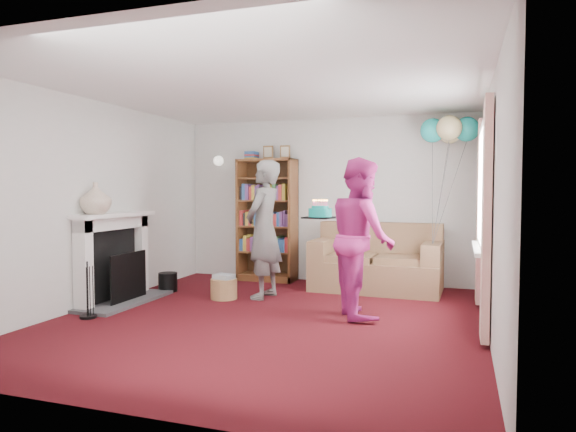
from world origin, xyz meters
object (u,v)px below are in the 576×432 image
(bookcase, at_px, (268,221))
(sofa, at_px, (377,265))
(person_striped, at_px, (264,229))
(birthday_cake, at_px, (320,213))
(person_magenta, at_px, (362,237))

(bookcase, relative_size, sofa, 1.19)
(sofa, distance_m, person_striped, 1.76)
(birthday_cake, bearing_deg, person_striped, 158.25)
(person_striped, relative_size, birthday_cake, 5.40)
(person_striped, xyz_separation_m, birthday_cake, (0.85, -0.34, 0.24))
(bookcase, height_order, birthday_cake, bookcase)
(bookcase, xyz_separation_m, person_magenta, (1.81, -1.81, -0.04))
(person_magenta, bearing_deg, sofa, -22.12)
(bookcase, height_order, sofa, bookcase)
(person_magenta, relative_size, birthday_cake, 5.31)
(bookcase, distance_m, person_magenta, 2.56)
(person_striped, height_order, birthday_cake, person_striped)
(person_striped, bearing_deg, birthday_cake, 73.18)
(bookcase, relative_size, person_striped, 1.16)
(sofa, xyz_separation_m, person_magenta, (0.06, -1.58, 0.54))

